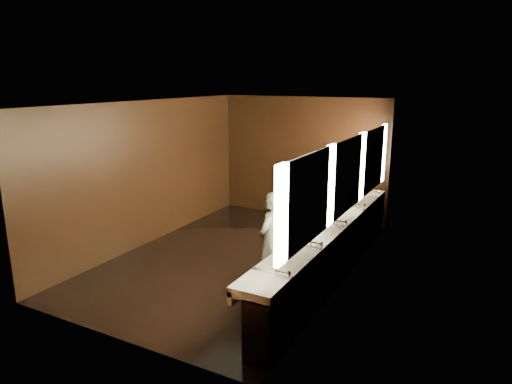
% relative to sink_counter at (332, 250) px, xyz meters
% --- Properties ---
extents(floor, '(6.00, 6.00, 0.00)m').
position_rel_sink_counter_xyz_m(floor, '(-1.79, 0.00, -0.50)').
color(floor, black).
rests_on(floor, ground).
extents(ceiling, '(4.00, 6.00, 0.02)m').
position_rel_sink_counter_xyz_m(ceiling, '(-1.79, 0.00, 2.30)').
color(ceiling, '#2D2D2B').
rests_on(ceiling, wall_back).
extents(wall_back, '(4.00, 0.02, 2.80)m').
position_rel_sink_counter_xyz_m(wall_back, '(-1.79, 3.00, 0.90)').
color(wall_back, black).
rests_on(wall_back, floor).
extents(wall_front, '(4.00, 0.02, 2.80)m').
position_rel_sink_counter_xyz_m(wall_front, '(-1.79, -3.00, 0.90)').
color(wall_front, black).
rests_on(wall_front, floor).
extents(wall_left, '(0.02, 6.00, 2.80)m').
position_rel_sink_counter_xyz_m(wall_left, '(-3.79, 0.00, 0.90)').
color(wall_left, black).
rests_on(wall_left, floor).
extents(wall_right, '(0.02, 6.00, 2.80)m').
position_rel_sink_counter_xyz_m(wall_right, '(0.21, 0.00, 0.90)').
color(wall_right, black).
rests_on(wall_right, floor).
extents(sink_counter, '(0.55, 5.40, 1.01)m').
position_rel_sink_counter_xyz_m(sink_counter, '(0.00, 0.00, 0.00)').
color(sink_counter, black).
rests_on(sink_counter, floor).
extents(mirror_band, '(0.06, 5.03, 1.15)m').
position_rel_sink_counter_xyz_m(mirror_band, '(0.19, -0.00, 1.25)').
color(mirror_band, '#FFF0BB').
rests_on(mirror_band, wall_right).
extents(person, '(0.39, 0.58, 1.54)m').
position_rel_sink_counter_xyz_m(person, '(-0.73, -0.77, 0.28)').
color(person, '#86B4C7').
rests_on(person, floor).
extents(trash_bin, '(0.46, 0.46, 0.61)m').
position_rel_sink_counter_xyz_m(trash_bin, '(-0.22, -1.35, -0.19)').
color(trash_bin, black).
rests_on(trash_bin, floor).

